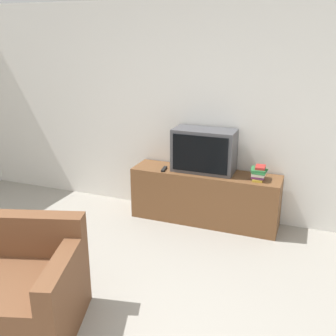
{
  "coord_description": "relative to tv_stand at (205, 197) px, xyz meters",
  "views": [
    {
      "loc": [
        1.6,
        -1.54,
        2.18
      ],
      "look_at": [
        0.14,
        2.24,
        0.82
      ],
      "focal_mm": 42.0,
      "sensor_mm": 36.0,
      "label": 1
    }
  ],
  "objects": [
    {
      "name": "wall_back",
      "position": [
        -0.42,
        0.27,
        0.98
      ],
      "size": [
        9.0,
        0.06,
        2.6
      ],
      "color": "white",
      "rests_on": "ground_plane"
    },
    {
      "name": "book_stack",
      "position": [
        0.63,
        -0.03,
        0.4
      ],
      "size": [
        0.18,
        0.23,
        0.16
      ],
      "color": "gold",
      "rests_on": "tv_stand"
    },
    {
      "name": "television",
      "position": [
        -0.04,
        0.04,
        0.58
      ],
      "size": [
        0.74,
        0.37,
        0.51
      ],
      "color": "#4C4C51",
      "rests_on": "tv_stand"
    },
    {
      "name": "remote_on_stand",
      "position": [
        -0.49,
        -0.1,
        0.33
      ],
      "size": [
        0.06,
        0.18,
        0.02
      ],
      "rotation": [
        0.0,
        0.0,
        0.14
      ],
      "color": "black",
      "rests_on": "tv_stand"
    },
    {
      "name": "tv_stand",
      "position": [
        0.0,
        0.0,
        0.0
      ],
      "size": [
        1.78,
        0.44,
        0.64
      ],
      "color": "brown",
      "rests_on": "ground_plane"
    }
  ]
}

